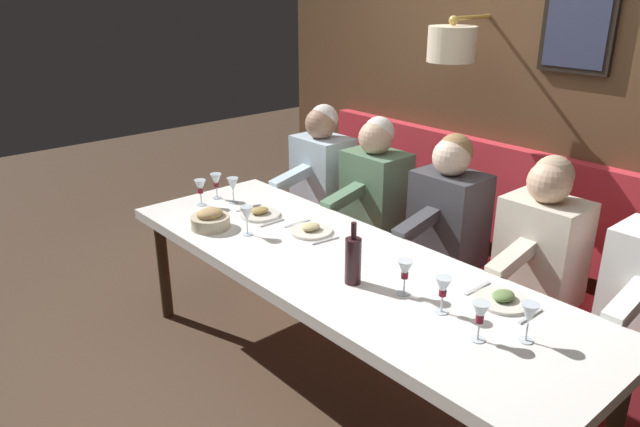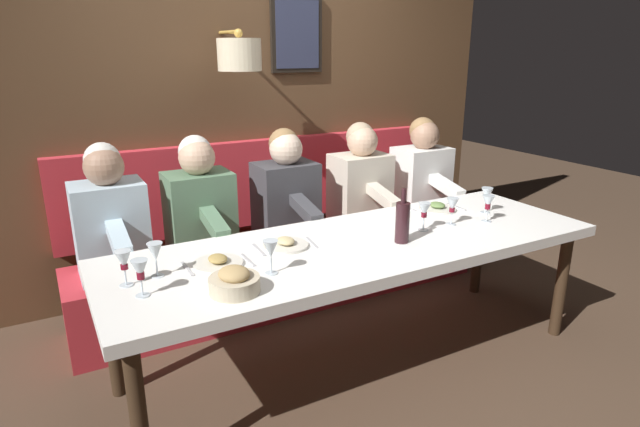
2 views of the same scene
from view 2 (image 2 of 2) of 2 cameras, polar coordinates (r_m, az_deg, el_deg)
ground_plane at (r=3.19m, az=4.07°, el=-15.60°), size 12.00×12.00×0.00m
dining_table at (r=2.88m, az=4.36°, el=-4.19°), size 0.90×2.73×0.74m
banquette_bench at (r=3.77m, az=-3.24°, el=-6.22°), size 0.52×2.93×0.45m
back_wall_panel at (r=3.99m, az=-7.19°, el=11.99°), size 0.59×4.13×2.90m
diner_nearest at (r=4.17m, az=10.97°, el=4.38°), size 0.60×0.40×0.79m
diner_near at (r=3.84m, az=4.42°, el=3.52°), size 0.60×0.40×0.79m
diner_middle at (r=3.55m, az=-3.71°, el=2.39°), size 0.60×0.40×0.79m
diner_far at (r=3.36m, az=-12.93°, el=1.05°), size 0.60×0.40×0.79m
diner_farthest at (r=3.26m, az=-21.85°, el=-0.27°), size 0.60×0.40×0.79m
place_setting_0 at (r=3.48m, az=12.60°, el=0.62°), size 0.24×0.31×0.05m
place_setting_1 at (r=2.78m, az=-3.74°, el=-3.34°), size 0.24×0.32×0.05m
place_setting_2 at (r=2.59m, az=-11.01°, el=-5.21°), size 0.24×0.31×0.05m
wine_glass_0 at (r=2.45m, az=-20.53°, el=-4.88°), size 0.07×0.07×0.16m
wine_glass_1 at (r=3.18m, az=14.17°, el=0.81°), size 0.07×0.07×0.16m
wine_glass_2 at (r=3.29m, az=17.78°, el=1.07°), size 0.07×0.07×0.16m
wine_glass_3 at (r=2.42m, az=-5.37°, el=-3.98°), size 0.07×0.07×0.16m
wine_glass_4 at (r=3.47m, az=17.65°, el=1.93°), size 0.07×0.07×0.16m
wine_glass_5 at (r=3.05m, az=11.25°, el=0.27°), size 0.07×0.07×0.16m
wine_glass_6 at (r=2.32m, az=-18.95°, el=-5.91°), size 0.07×0.07×0.16m
wine_glass_7 at (r=2.50m, az=-17.44°, el=-4.09°), size 0.07×0.07×0.16m
wine_bottle at (r=2.84m, az=8.94°, el=-0.88°), size 0.08×0.08×0.30m
bread_bowl at (r=2.29m, az=-9.28°, el=-7.32°), size 0.22×0.22×0.12m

